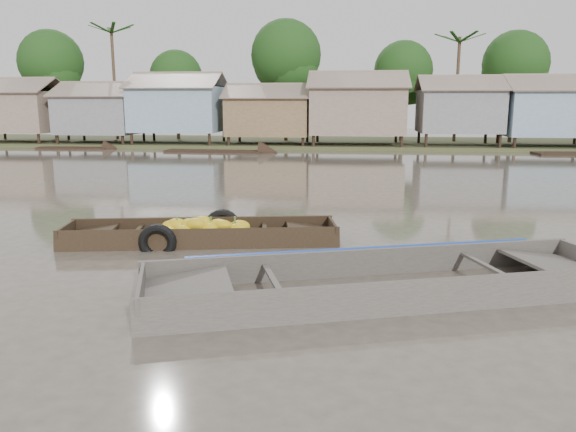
# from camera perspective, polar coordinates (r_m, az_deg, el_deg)

# --- Properties ---
(ground) EXTENTS (120.00, 120.00, 0.00)m
(ground) POSITION_cam_1_polar(r_m,az_deg,el_deg) (11.83, -3.77, -4.45)
(ground) COLOR #4C433A
(ground) RESTS_ON ground
(riverbank) EXTENTS (120.00, 12.47, 10.22)m
(riverbank) POSITION_cam_1_polar(r_m,az_deg,el_deg) (43.07, 7.76, 11.20)
(riverbank) COLOR #384723
(riverbank) RESTS_ON ground
(banana_boat) EXTENTS (6.53, 2.58, 0.89)m
(banana_boat) POSITION_cam_1_polar(r_m,az_deg,el_deg) (13.40, -9.19, -1.82)
(banana_boat) COLOR black
(banana_boat) RESTS_ON ground
(viewer_boat) EXTENTS (8.62, 4.62, 0.67)m
(viewer_boat) POSITION_cam_1_polar(r_m,az_deg,el_deg) (9.95, 9.88, -7.25)
(viewer_boat) COLOR #423B38
(viewer_boat) RESTS_ON ground
(distant_boats) EXTENTS (46.53, 15.24, 0.35)m
(distant_boats) POSITION_cam_1_polar(r_m,az_deg,el_deg) (35.41, 13.59, 5.87)
(distant_boats) COLOR black
(distant_boats) RESTS_ON ground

